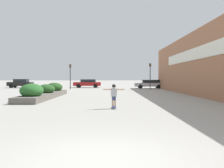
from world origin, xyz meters
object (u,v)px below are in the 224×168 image
skateboard (114,107)px  traffic_light_right (150,72)px  traffic_light_left (70,72)px  car_rightmost (87,83)px  car_leftmost (149,84)px  skateboarder (114,93)px  car_center_right (205,84)px  car_center_left (20,83)px

skateboard → traffic_light_right: 24.08m
traffic_light_left → traffic_light_right: traffic_light_right is taller
car_rightmost → traffic_light_left: size_ratio=1.26×
skateboard → traffic_light_left: 24.18m
skateboard → car_leftmost: 26.90m
skateboarder → car_rightmost: car_rightmost is taller
car_center_right → car_rightmost: car_rightmost is taller
skateboard → car_center_left: (-15.54, 28.23, 0.71)m
car_center_left → car_rightmost: car_center_left is taller
car_center_right → traffic_light_right: (-9.46, -3.25, 1.86)m
car_leftmost → traffic_light_left: size_ratio=1.26×
skateboard → car_rightmost: (-4.31, 28.98, 0.69)m
skateboard → traffic_light_left: traffic_light_left is taller
skateboarder → car_leftmost: bearing=74.3°
car_center_left → car_rightmost: size_ratio=0.86×
skateboarder → car_leftmost: size_ratio=0.27×
car_leftmost → car_center_left: size_ratio=1.17×
skateboard → car_leftmost: size_ratio=0.17×
skateboarder → car_leftmost: car_leftmost is taller
traffic_light_right → traffic_light_left: bearing=-179.7°
skateboard → car_center_right: 30.51m
car_center_right → traffic_light_left: traffic_light_left is taller
skateboarder → traffic_light_left: bearing=102.3°
skateboarder → traffic_light_left: traffic_light_left is taller
car_center_right → traffic_light_left: 21.68m
car_center_right → skateboarder: bearing=-29.5°
skateboarder → traffic_light_left: 24.12m
car_center_right → car_center_left: bearing=-93.2°
skateboarder → car_leftmost: 26.89m
car_leftmost → traffic_light_right: size_ratio=1.22×
traffic_light_right → skateboard: bearing=-103.5°
car_center_right → traffic_light_right: 10.17m
car_center_right → skateboard: bearing=-29.5°
car_leftmost → traffic_light_right: (-0.33, -2.95, 1.86)m
skateboard → car_leftmost: (5.91, 26.23, 0.65)m
skateboard → car_center_left: size_ratio=0.19×
skateboarder → skateboard: bearing=-93.0°
car_rightmost → traffic_light_right: (9.89, -5.69, 1.82)m
skateboarder → traffic_light_right: traffic_light_right is taller
skateboarder → traffic_light_right: 24.01m
skateboarder → car_leftmost: (5.91, 26.23, -0.13)m
car_center_right → car_rightmost: bearing=-97.2°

